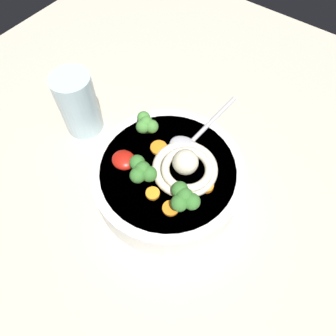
{
  "coord_description": "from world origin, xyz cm",
  "views": [
    {
      "loc": [
        19.37,
        -25.25,
        52.7
      ],
      "look_at": [
        3.63,
        -3.95,
        8.96
      ],
      "focal_mm": 32.8,
      "sensor_mm": 36.0,
      "label": 1
    }
  ],
  "objects_px": {
    "soup_bowl": "(168,177)",
    "soup_spoon": "(190,143)",
    "noodle_pile": "(186,167)",
    "drinking_glass": "(78,104)"
  },
  "relations": [
    {
      "from": "noodle_pile",
      "to": "drinking_glass",
      "type": "height_order",
      "value": "drinking_glass"
    },
    {
      "from": "soup_bowl",
      "to": "soup_spoon",
      "type": "bearing_deg",
      "value": 86.43
    },
    {
      "from": "noodle_pile",
      "to": "soup_spoon",
      "type": "height_order",
      "value": "noodle_pile"
    },
    {
      "from": "soup_bowl",
      "to": "soup_spoon",
      "type": "distance_m",
      "value": 0.07
    },
    {
      "from": "soup_spoon",
      "to": "soup_bowl",
      "type": "bearing_deg",
      "value": 180.0
    },
    {
      "from": "noodle_pile",
      "to": "drinking_glass",
      "type": "relative_size",
      "value": 0.92
    },
    {
      "from": "soup_spoon",
      "to": "drinking_glass",
      "type": "distance_m",
      "value": 0.23
    },
    {
      "from": "noodle_pile",
      "to": "drinking_glass",
      "type": "xyz_separation_m",
      "value": [
        -0.25,
        0.0,
        -0.01
      ]
    },
    {
      "from": "soup_spoon",
      "to": "noodle_pile",
      "type": "bearing_deg",
      "value": -150.45
    },
    {
      "from": "soup_bowl",
      "to": "noodle_pile",
      "type": "height_order",
      "value": "noodle_pile"
    }
  ]
}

